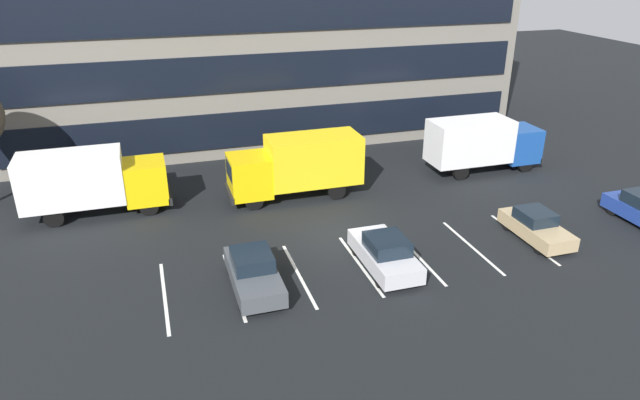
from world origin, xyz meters
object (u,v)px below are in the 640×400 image
at_px(box_truck_yellow, 91,180).
at_px(sedan_silver, 385,253).
at_px(box_truck_blue, 482,142).
at_px(sedan_charcoal, 253,272).
at_px(box_truck_yellow_all, 297,164).
at_px(sedan_tan, 536,226).

xyz_separation_m(box_truck_yellow, sedan_silver, (12.23, -9.65, -1.16)).
bearing_deg(sedan_silver, box_truck_blue, 41.65).
bearing_deg(sedan_silver, box_truck_yellow, 141.74).
bearing_deg(sedan_silver, sedan_charcoal, 178.67).
xyz_separation_m(box_truck_yellow_all, sedan_tan, (9.49, -8.34, -1.26)).
distance_m(box_truck_yellow, sedan_charcoal, 11.58).
bearing_deg(sedan_charcoal, sedan_silver, -1.33).
xyz_separation_m(box_truck_yellow, sedan_tan, (20.19, -9.27, -1.24)).
bearing_deg(box_truck_yellow_all, sedan_tan, -41.29).
height_order(box_truck_yellow_all, sedan_silver, box_truck_yellow_all).
bearing_deg(box_truck_yellow, sedan_charcoal, -55.71).
height_order(box_truck_blue, sedan_silver, box_truck_blue).
xyz_separation_m(box_truck_yellow_all, sedan_charcoal, (-4.21, -8.58, -1.20)).
bearing_deg(box_truck_yellow_all, box_truck_yellow, 175.00).
bearing_deg(sedan_silver, box_truck_yellow_all, 100.00).
distance_m(box_truck_blue, box_truck_yellow_all, 11.91).
bearing_deg(sedan_charcoal, sedan_tan, 1.02).
relative_size(box_truck_yellow, sedan_charcoal, 1.69).
distance_m(box_truck_yellow_all, sedan_charcoal, 9.63).
bearing_deg(box_truck_yellow, sedan_silver, -38.26).
relative_size(box_truck_blue, box_truck_yellow, 0.98).
xyz_separation_m(sedan_tan, sedan_charcoal, (-13.70, -0.24, 0.06)).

